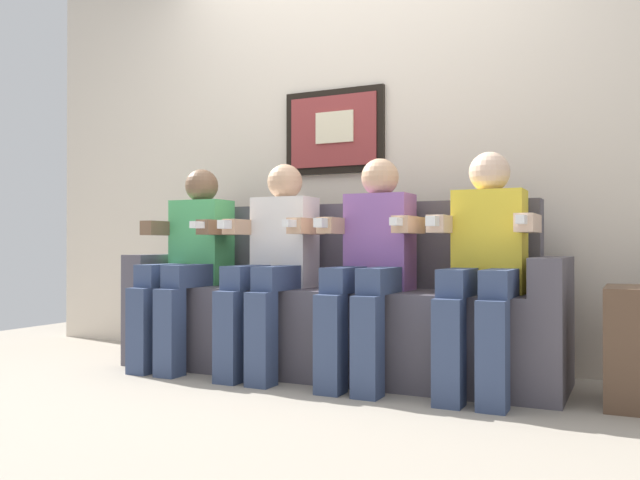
# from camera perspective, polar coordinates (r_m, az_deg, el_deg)

# --- Properties ---
(ground_plane) EXTENTS (6.15, 6.15, 0.00)m
(ground_plane) POSITION_cam_1_polar(r_m,az_deg,el_deg) (3.25, -1.17, -12.41)
(ground_plane) COLOR #9E9384
(back_wall_assembly) EXTENTS (4.73, 0.10, 2.60)m
(back_wall_assembly) POSITION_cam_1_polar(r_m,az_deg,el_deg) (3.93, 3.86, 8.73)
(back_wall_assembly) COLOR beige
(back_wall_assembly) RESTS_ON ground_plane
(couch) EXTENTS (2.33, 0.58, 0.90)m
(couch) POSITION_cam_1_polar(r_m,az_deg,el_deg) (3.50, 1.27, -6.39)
(couch) COLOR #514C56
(couch) RESTS_ON ground_plane
(person_leftmost) EXTENTS (0.46, 0.56, 1.11)m
(person_leftmost) POSITION_cam_1_polar(r_m,az_deg,el_deg) (3.75, -11.26, -1.49)
(person_leftmost) COLOR #4CB266
(person_leftmost) RESTS_ON ground_plane
(person_left_center) EXTENTS (0.46, 0.56, 1.11)m
(person_left_center) POSITION_cam_1_polar(r_m,az_deg,el_deg) (3.45, -4.02, -1.58)
(person_left_center) COLOR white
(person_left_center) RESTS_ON ground_plane
(person_right_center) EXTENTS (0.46, 0.56, 1.11)m
(person_right_center) POSITION_cam_1_polar(r_m,az_deg,el_deg) (3.22, 4.45, -1.66)
(person_right_center) COLOR #8C59A5
(person_right_center) RESTS_ON ground_plane
(person_rightmost) EXTENTS (0.46, 0.56, 1.11)m
(person_rightmost) POSITION_cam_1_polar(r_m,az_deg,el_deg) (3.06, 14.00, -1.71)
(person_rightmost) COLOR yellow
(person_rightmost) RESTS_ON ground_plane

